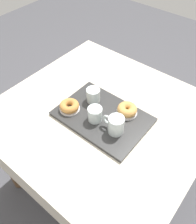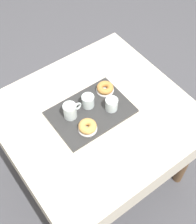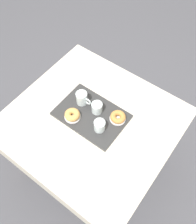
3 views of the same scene
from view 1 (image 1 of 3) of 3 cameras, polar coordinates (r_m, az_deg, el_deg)
The scene contains 10 objects.
ground_plane at distance 1.91m, azimuth 0.72°, elevation -15.87°, with size 6.00×6.00×0.00m, color #47474C.
dining_table at distance 1.36m, azimuth 0.98°, elevation -3.04°, with size 1.11×1.05×0.76m.
serving_tray at distance 1.25m, azimuth 1.13°, elevation -1.11°, with size 0.47×0.33×0.02m, color #2D2D2D.
tea_mug_left at distance 1.14m, azimuth 4.30°, elevation -3.22°, with size 0.12×0.08×0.09m.
water_glass_near at distance 1.20m, azimuth -0.73°, elevation -0.65°, with size 0.08×0.08×0.08m.
water_glass_far at distance 1.30m, azimuth -1.16°, elevation 3.97°, with size 0.08×0.08×0.08m.
donut_plate_left at distance 1.26m, azimuth 6.98°, elevation -0.15°, with size 0.11×0.11×0.01m, color silver.
sugar_donut_left at distance 1.24m, azimuth 7.08°, elevation 0.65°, with size 0.10×0.10×0.04m, color tan.
donut_plate_right at distance 1.28m, azimuth -6.86°, elevation 0.80°, with size 0.11×0.11×0.01m, color silver.
sugar_donut_right at distance 1.26m, azimuth -6.95°, elevation 1.51°, with size 0.10×0.10×0.04m, color #BC7F3D.
Camera 1 is at (-0.53, 0.69, 1.70)m, focal length 37.75 mm.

